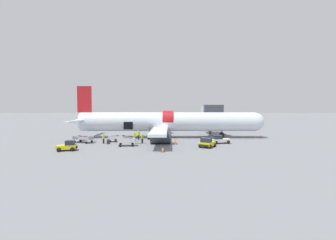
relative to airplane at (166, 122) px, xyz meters
The scene contains 18 objects.
ground_plane 3.90m from the airplane, 81.43° to the right, with size 500.00×500.00×0.00m, color slate.
jet_bridge_stub 11.01m from the airplane, 27.86° to the left, with size 3.79×8.39×6.35m.
airplane is the anchor object (origin of this frame).
baggage_tug_lead 12.65m from the airplane, 60.42° to the right, with size 2.74×2.93×1.40m.
baggage_tug_mid 18.79m from the airplane, 133.80° to the right, with size 2.77×2.24×1.36m.
baggage_tug_rear 11.59m from the airplane, 39.34° to the right, with size 3.37×2.18×1.35m.
baggage_cart_loading 9.90m from the airplane, 144.33° to the right, with size 3.88×2.68×1.14m.
baggage_cart_queued 11.40m from the airplane, 120.41° to the right, with size 3.57×2.17×1.15m.
baggage_cart_empty 15.05m from the airplane, 153.57° to the right, with size 4.22×2.45×1.14m.
ground_crew_loader_a 12.45m from the airplane, 143.82° to the right, with size 0.38×0.55×1.59m.
ground_crew_loader_b 7.57m from the airplane, 136.28° to the right, with size 0.55×0.49×1.63m.
ground_crew_driver 5.99m from the airplane, 150.70° to the right, with size 0.56×0.37×1.65m.
ground_crew_supervisor 8.33m from the airplane, 117.11° to the right, with size 0.44×0.57×1.63m.
suitcase_on_tarmac_upright 8.94m from the airplane, 130.42° to the right, with size 0.50×0.42×0.65m.
suitcase_on_tarmac_spare 12.24m from the airplane, 138.29° to the right, with size 0.57×0.39×0.76m.
safety_cone_nose 18.42m from the airplane, ahead, with size 0.48×0.48×0.60m.
safety_cone_engine_left 14.55m from the airplane, 90.61° to the right, with size 0.54×0.54×0.67m.
safety_cone_wingtip 8.44m from the airplane, 78.06° to the right, with size 0.62×0.62×0.77m.
Camera 1 is at (0.29, -40.53, 5.61)m, focal length 24.00 mm.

